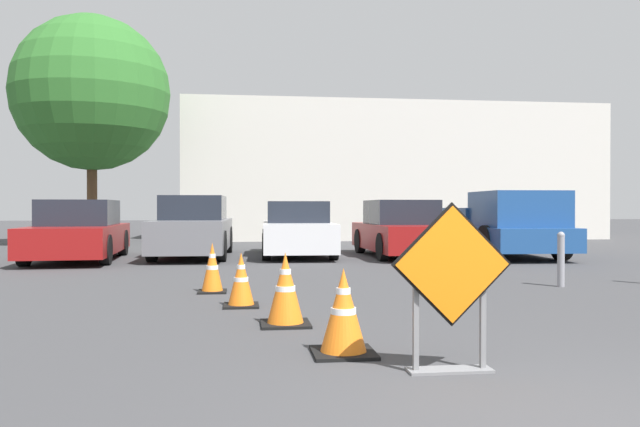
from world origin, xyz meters
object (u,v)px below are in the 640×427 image
parked_car_nearest (79,232)px  pickup_truck (505,227)px  road_closed_sign (451,282)px  traffic_cone_nearest (343,312)px  traffic_cone_second (285,290)px  bollard_nearest (561,258)px  traffic_cone_third (241,280)px  parked_car_second (194,229)px  parked_car_third (297,230)px  traffic_cone_fourth (212,268)px  parked_car_fourth (401,231)px

parked_car_nearest → pickup_truck: size_ratio=0.89×
road_closed_sign → traffic_cone_nearest: (-0.71, 0.68, -0.33)m
traffic_cone_second → bollard_nearest: 5.23m
road_closed_sign → traffic_cone_third: 3.71m
traffic_cone_second → parked_car_second: (-1.65, 9.34, 0.34)m
road_closed_sign → parked_car_third: 11.44m
traffic_cone_second → traffic_cone_third: 1.37m
road_closed_sign → parked_car_second: bearing=103.6°
traffic_cone_third → parked_car_nearest: size_ratio=0.15×
traffic_cone_nearest → parked_car_nearest: size_ratio=0.16×
traffic_cone_second → parked_car_third: (0.96, 9.40, 0.27)m
parked_car_second → pickup_truck: (7.81, -0.84, 0.03)m
traffic_cone_fourth → parked_car_nearest: bearing=119.3°
traffic_cone_fourth → pickup_truck: bearing=39.7°
parked_car_third → parked_car_fourth: parked_car_fourth is taller
traffic_cone_nearest → parked_car_fourth: bearing=72.8°
parked_car_third → parked_car_fourth: 2.66m
traffic_cone_nearest → traffic_cone_third: (-0.86, 2.66, -0.03)m
traffic_cone_nearest → parked_car_second: bearing=100.8°
parked_car_fourth → pickup_truck: (2.60, -0.35, 0.09)m
traffic_cone_third → pickup_truck: bearing=47.4°
road_closed_sign → parked_car_nearest: (-5.36, 10.71, -0.03)m
traffic_cone_second → parked_car_nearest: parked_car_nearest is taller
pickup_truck → bollard_nearest: 6.09m
traffic_cone_third → traffic_cone_fourth: (-0.42, 1.35, 0.03)m
road_closed_sign → parked_car_nearest: size_ratio=0.28×
parked_car_fourth → pickup_truck: pickup_truck is taller
parked_car_third → road_closed_sign: bearing=92.9°
traffic_cone_nearest → traffic_cone_second: size_ratio=0.95×
parked_car_second → pickup_truck: size_ratio=0.90×
traffic_cone_nearest → traffic_cone_third: size_ratio=1.07×
traffic_cone_second → road_closed_sign: bearing=-61.6°
traffic_cone_second → parked_car_third: size_ratio=0.17×
road_closed_sign → parked_car_fourth: parked_car_fourth is taller
parked_car_nearest → traffic_cone_fourth: bearing=116.2°
traffic_cone_nearest → traffic_cone_second: traffic_cone_second is taller
road_closed_sign → parked_car_second: 11.71m
road_closed_sign → traffic_cone_fourth: bearing=113.0°
road_closed_sign → traffic_cone_second: bearing=118.4°
bollard_nearest → pickup_truck: bearing=74.2°
traffic_cone_nearest → pickup_truck: pickup_truck is taller
traffic_cone_nearest → traffic_cone_fourth: (-1.28, 4.01, 0.00)m
traffic_cone_nearest → bollard_nearest: size_ratio=0.85×
traffic_cone_second → parked_car_nearest: bearing=116.2°
traffic_cone_nearest → pickup_truck: (5.76, 9.86, 0.39)m
traffic_cone_second → parked_car_second: bearing=100.0°
traffic_cone_third → parked_car_second: bearing=98.4°
road_closed_sign → traffic_cone_fourth: 5.11m
parked_car_nearest → parked_car_fourth: 7.82m
traffic_cone_third → parked_car_fourth: parked_car_fourth is taller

